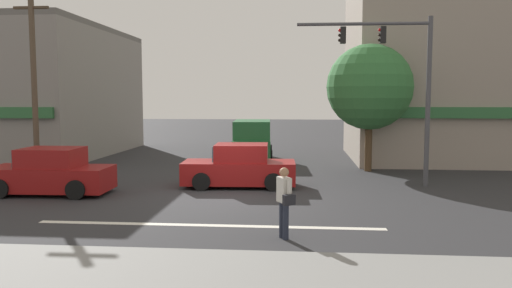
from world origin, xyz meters
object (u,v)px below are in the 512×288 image
(traffic_light_mast, at_px, (402,73))
(van_crossing_leftbound, at_px, (252,142))
(sedan_parked_curbside, at_px, (50,173))
(utility_pole_far_right, at_px, (425,76))
(street_tree, at_px, (370,87))
(pedestrian_foreground_with_bag, at_px, (284,198))
(utility_pole_near_left, at_px, (34,86))
(sedan_approaching_near, at_px, (239,168))

(traffic_light_mast, distance_m, van_crossing_leftbound, 9.62)
(sedan_parked_curbside, bearing_deg, utility_pole_far_right, 32.83)
(street_tree, distance_m, van_crossing_leftbound, 6.82)
(street_tree, bearing_deg, utility_pole_far_right, 44.25)
(sedan_parked_curbside, distance_m, pedestrian_foreground_with_bag, 9.37)
(street_tree, bearing_deg, van_crossing_leftbound, 151.20)
(van_crossing_leftbound, bearing_deg, traffic_light_mast, -47.71)
(street_tree, distance_m, utility_pole_near_left, 13.96)
(street_tree, height_order, van_crossing_leftbound, street_tree)
(utility_pole_near_left, xyz_separation_m, traffic_light_mast, (14.15, -0.19, 0.45))
(utility_pole_near_left, height_order, traffic_light_mast, utility_pole_near_left)
(utility_pole_far_right, xyz_separation_m, traffic_light_mast, (-2.48, -6.74, -0.18))
(utility_pole_near_left, relative_size, sedan_parked_curbside, 1.73)
(street_tree, distance_m, pedestrian_foreground_with_bag, 11.95)
(sedan_approaching_near, height_order, van_crossing_leftbound, van_crossing_leftbound)
(street_tree, relative_size, pedestrian_foreground_with_bag, 3.37)
(utility_pole_far_right, height_order, van_crossing_leftbound, utility_pole_far_right)
(utility_pole_far_right, distance_m, pedestrian_foreground_with_bag, 15.94)
(utility_pole_far_right, relative_size, pedestrian_foreground_with_bag, 5.03)
(utility_pole_far_right, relative_size, van_crossing_leftbound, 1.79)
(street_tree, relative_size, utility_pole_near_left, 0.79)
(utility_pole_near_left, distance_m, traffic_light_mast, 14.15)
(sedan_approaching_near, bearing_deg, street_tree, 40.01)
(van_crossing_leftbound, distance_m, pedestrian_foreground_with_bag, 14.28)
(street_tree, bearing_deg, sedan_parked_curbside, -150.92)
(sedan_approaching_near, xyz_separation_m, pedestrian_foreground_with_bag, (1.85, -6.70, 0.24))
(utility_pole_near_left, bearing_deg, traffic_light_mast, -0.79)
(traffic_light_mast, relative_size, pedestrian_foreground_with_bag, 3.71)
(utility_pole_far_right, relative_size, traffic_light_mast, 1.36)
(utility_pole_near_left, bearing_deg, van_crossing_leftbound, 39.10)
(utility_pole_far_right, height_order, sedan_parked_curbside, utility_pole_far_right)
(utility_pole_near_left, bearing_deg, sedan_approaching_near, -6.20)
(street_tree, relative_size, utility_pole_far_right, 0.67)
(van_crossing_leftbound, relative_size, pedestrian_foreground_with_bag, 2.82)
(sedan_parked_curbside, height_order, van_crossing_leftbound, van_crossing_leftbound)
(sedan_parked_curbside, bearing_deg, utility_pole_near_left, 124.99)
(sedan_approaching_near, bearing_deg, traffic_light_mast, 6.80)
(van_crossing_leftbound, bearing_deg, sedan_approaching_near, -88.28)
(traffic_light_mast, height_order, pedestrian_foreground_with_bag, traffic_light_mast)
(sedan_parked_curbside, bearing_deg, street_tree, 29.08)
(utility_pole_near_left, distance_m, van_crossing_leftbound, 10.70)
(utility_pole_near_left, height_order, utility_pole_far_right, utility_pole_far_right)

